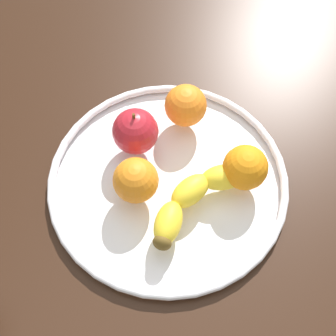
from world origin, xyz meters
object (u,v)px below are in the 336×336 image
(banana, at_px, (193,199))
(fruit_bowl, at_px, (168,181))
(apple, at_px, (135,131))
(orange_center, at_px, (136,180))
(orange_front_right, at_px, (186,105))
(orange_back_right, at_px, (245,167))

(banana, bearing_deg, fruit_bowl, -93.93)
(apple, distance_m, orange_center, 0.08)
(orange_front_right, bearing_deg, orange_back_right, 81.52)
(orange_center, bearing_deg, fruit_bowl, 160.17)
(fruit_bowl, distance_m, orange_center, 0.07)
(banana, height_order, orange_back_right, orange_back_right)
(orange_back_right, distance_m, orange_front_right, 0.14)
(apple, relative_size, orange_back_right, 1.18)
(orange_back_right, bearing_deg, fruit_bowl, -45.95)
(banana, height_order, orange_front_right, orange_front_right)
(apple, bearing_deg, orange_center, 46.71)
(fruit_bowl, bearing_deg, apple, -96.47)
(orange_back_right, bearing_deg, orange_center, -37.84)
(banana, distance_m, orange_center, 0.09)
(orange_front_right, bearing_deg, fruit_bowl, 30.59)
(fruit_bowl, relative_size, orange_front_right, 5.48)
(fruit_bowl, distance_m, banana, 0.06)
(orange_front_right, bearing_deg, apple, -12.27)
(orange_center, height_order, orange_front_right, same)
(fruit_bowl, relative_size, banana, 1.94)
(apple, relative_size, orange_center, 1.18)
(orange_front_right, bearing_deg, banana, 47.28)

